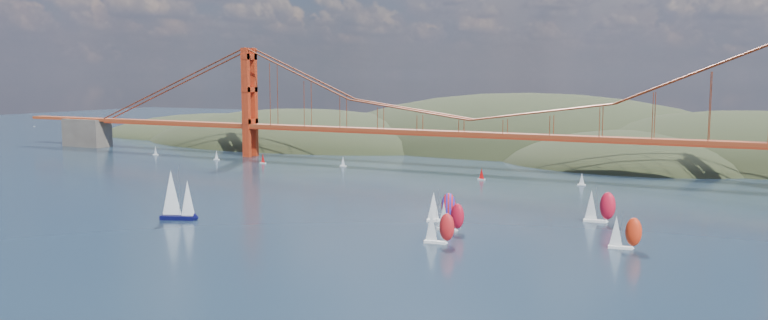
{
  "coord_description": "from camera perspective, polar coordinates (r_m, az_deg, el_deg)",
  "views": [
    {
      "loc": [
        114.88,
        -126.8,
        41.39
      ],
      "look_at": [
        3.15,
        90.0,
        13.66
      ],
      "focal_mm": 35.0,
      "sensor_mm": 36.0,
      "label": 1
    }
  ],
  "objects": [
    {
      "name": "distant_boat_9",
      "position": [
        298.84,
        7.44,
        -1.06
      ],
      "size": [
        3.0,
        2.0,
        4.7
      ],
      "color": "silver",
      "rests_on": "ground"
    },
    {
      "name": "headlands",
      "position": [
        414.59,
        17.32,
        -1.27
      ],
      "size": [
        725.0,
        225.0,
        96.0
      ],
      "color": "black",
      "rests_on": "ground"
    },
    {
      "name": "distant_boat_3",
      "position": [
        340.18,
        -3.14,
        -0.1
      ],
      "size": [
        3.0,
        2.0,
        4.7
      ],
      "color": "silver",
      "rests_on": "ground"
    },
    {
      "name": "racer_3",
      "position": [
        219.54,
        16.06,
        -3.38
      ],
      "size": [
        8.82,
        3.82,
        10.01
      ],
      "rotation": [
        0.0,
        0.0,
        0.09
      ],
      "color": "white",
      "rests_on": "ground"
    },
    {
      "name": "racer_2",
      "position": [
        188.18,
        17.85,
        -5.24
      ],
      "size": [
        7.83,
        3.8,
        8.82
      ],
      "rotation": [
        0.0,
        0.0,
        0.15
      ],
      "color": "white",
      "rests_on": "ground"
    },
    {
      "name": "distant_boat_2",
      "position": [
        356.06,
        -9.21,
        0.12
      ],
      "size": [
        3.0,
        2.0,
        4.7
      ],
      "color": "silver",
      "rests_on": "ground"
    },
    {
      "name": "racer_rwb",
      "position": [
        212.5,
        4.34,
        -3.54
      ],
      "size": [
        8.45,
        5.5,
        9.45
      ],
      "rotation": [
        0.0,
        0.0,
        0.36
      ],
      "color": "white",
      "rests_on": "ground"
    },
    {
      "name": "ground",
      "position": [
        176.04,
        -14.61,
        -7.33
      ],
      "size": [
        1200.0,
        1200.0,
        0.0
      ],
      "primitive_type": "plane",
      "color": "black",
      "rests_on": "ground"
    },
    {
      "name": "bridge",
      "position": [
        328.35,
        6.47,
        4.85
      ],
      "size": [
        552.0,
        12.0,
        55.0
      ],
      "color": "#983718",
      "rests_on": "ground"
    },
    {
      "name": "racer_1",
      "position": [
        185.26,
        4.19,
        -5.13
      ],
      "size": [
        7.78,
        3.59,
        8.79
      ],
      "rotation": [
        0.0,
        0.0,
        0.12
      ],
      "color": "white",
      "rests_on": "ground"
    },
    {
      "name": "distant_boat_0",
      "position": [
        406.58,
        -17.02,
        0.7
      ],
      "size": [
        3.0,
        2.0,
        4.7
      ],
      "color": "silver",
      "rests_on": "ground"
    },
    {
      "name": "racer_0",
      "position": [
        200.26,
        5.06,
        -4.28
      ],
      "size": [
        7.47,
        2.99,
        8.65
      ],
      "rotation": [
        0.0,
        0.0,
        0.0
      ],
      "color": "silver",
      "rests_on": "ground"
    },
    {
      "name": "gull",
      "position": [
        262.98,
        -25.1,
        2.32
      ],
      "size": [
        0.9,
        0.25,
        0.17
      ],
      "color": "white",
      "rests_on": "ground"
    },
    {
      "name": "sloop_navy",
      "position": [
        223.08,
        -15.56,
        -2.63
      ],
      "size": [
        10.8,
        7.96,
        15.83
      ],
      "rotation": [
        0.0,
        0.0,
        0.36
      ],
      "color": "black",
      "rests_on": "ground"
    },
    {
      "name": "distant_boat_8",
      "position": [
        291.36,
        14.83,
        -1.42
      ],
      "size": [
        3.0,
        2.0,
        4.7
      ],
      "color": "silver",
      "rests_on": "ground"
    },
    {
      "name": "distant_boat_1",
      "position": [
        375.37,
        -12.64,
        0.37
      ],
      "size": [
        3.0,
        2.0,
        4.7
      ],
      "color": "silver",
      "rests_on": "ground"
    }
  ]
}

